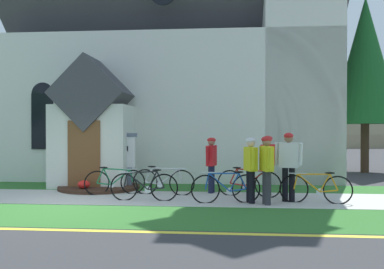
{
  "coord_description": "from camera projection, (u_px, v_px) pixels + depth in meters",
  "views": [
    {
      "loc": [
        4.01,
        -9.5,
        1.84
      ],
      "look_at": [
        2.91,
        2.83,
        1.68
      ],
      "focal_mm": 39.13,
      "sensor_mm": 36.0,
      "label": 1
    }
  ],
  "objects": [
    {
      "name": "grass_verge",
      "position": [
        124.0,
        216.0,
        8.83
      ],
      "size": [
        32.0,
        2.31,
        0.01
      ],
      "primitive_type": "cube",
      "color": "#2D6628",
      "rests_on": "ground"
    },
    {
      "name": "bicycle_orange",
      "position": [
        144.0,
        186.0,
        10.71
      ],
      "size": [
        1.76,
        0.08,
        0.83
      ],
      "color": "black",
      "rests_on": "ground"
    },
    {
      "name": "cyclist_in_green_jersey",
      "position": [
        288.0,
        161.0,
        10.55
      ],
      "size": [
        0.66,
        0.34,
        1.75
      ],
      "color": "black",
      "rests_on": "ground"
    },
    {
      "name": "flower_bed",
      "position": [
        99.0,
        187.0,
        12.83
      ],
      "size": [
        2.47,
        2.47,
        0.34
      ],
      "color": "#382319",
      "rests_on": "ground"
    },
    {
      "name": "ground",
      "position": [
        108.0,
        185.0,
        13.83
      ],
      "size": [
        140.0,
        140.0,
        0.0
      ],
      "primitive_type": "plane",
      "color": "#333335"
    },
    {
      "name": "distant_hill",
      "position": [
        260.0,
        141.0,
        64.36
      ],
      "size": [
        80.17,
        49.77,
        20.01
      ],
      "primitive_type": "ellipsoid",
      "color": "#847A5B",
      "rests_on": "ground"
    },
    {
      "name": "church_sign",
      "position": [
        102.0,
        152.0,
        13.11
      ],
      "size": [
        2.22,
        0.14,
        1.72
      ],
      "color": "slate",
      "rests_on": "ground"
    },
    {
      "name": "roadside_conifer",
      "position": [
        365.0,
        61.0,
        17.66
      ],
      "size": [
        2.82,
        2.82,
        7.45
      ],
      "color": "#3D2D1E",
      "rests_on": "ground"
    },
    {
      "name": "cyclist_in_white_jersey",
      "position": [
        267.0,
        165.0,
        10.12
      ],
      "size": [
        0.33,
        0.72,
        1.67
      ],
      "color": "#2D2D33",
      "rests_on": "ground"
    },
    {
      "name": "sidewalk_slab",
      "position": [
        146.0,
        198.0,
        11.15
      ],
      "size": [
        32.0,
        2.35,
        0.01
      ],
      "primitive_type": "cube",
      "color": "#B7B5AD",
      "rests_on": "ground"
    },
    {
      "name": "church_building",
      "position": [
        186.0,
        59.0,
        18.04
      ],
      "size": [
        12.5,
        10.63,
        13.99
      ],
      "color": "silver",
      "rests_on": "ground"
    },
    {
      "name": "cyclist_in_orange_jersey",
      "position": [
        268.0,
        161.0,
        11.43
      ],
      "size": [
        0.45,
        0.66,
        1.66
      ],
      "color": "#2D2D33",
      "rests_on": "ground"
    },
    {
      "name": "church_lawn",
      "position": [
        159.0,
        187.0,
        13.19
      ],
      "size": [
        24.0,
        1.74,
        0.01
      ],
      "primitive_type": "cube",
      "color": "#2D6628",
      "rests_on": "ground"
    },
    {
      "name": "bicycle_white",
      "position": [
        316.0,
        188.0,
        10.34
      ],
      "size": [
        1.76,
        0.25,
        0.8
      ],
      "color": "black",
      "rests_on": "ground"
    },
    {
      "name": "bicycle_silver",
      "position": [
        248.0,
        183.0,
        11.37
      ],
      "size": [
        1.72,
        0.5,
        0.82
      ],
      "color": "black",
      "rests_on": "ground"
    },
    {
      "name": "bicycle_black",
      "position": [
        115.0,
        182.0,
        11.75
      ],
      "size": [
        1.61,
        0.61,
        0.81
      ],
      "color": "black",
      "rests_on": "ground"
    },
    {
      "name": "bicycle_blue",
      "position": [
        163.0,
        181.0,
        11.68
      ],
      "size": [
        1.78,
        0.24,
        0.83
      ],
      "color": "black",
      "rests_on": "ground"
    },
    {
      "name": "cyclist_in_yellow_jersey",
      "position": [
        251.0,
        165.0,
        10.35
      ],
      "size": [
        0.34,
        0.69,
        1.63
      ],
      "color": "black",
      "rests_on": "ground"
    },
    {
      "name": "curb_paint_stripe",
      "position": [
        106.0,
        231.0,
        7.53
      ],
      "size": [
        28.0,
        0.16,
        0.01
      ],
      "primitive_type": "cube",
      "color": "yellow",
      "rests_on": "ground"
    },
    {
      "name": "cyclist_in_blue_jersey",
      "position": [
        211.0,
        161.0,
        11.98
      ],
      "size": [
        0.3,
        0.73,
        1.6
      ],
      "color": "#191E38",
      "rests_on": "ground"
    },
    {
      "name": "bicycle_yellow",
      "position": [
        226.0,
        188.0,
        10.38
      ],
      "size": [
        1.73,
        0.33,
        0.81
      ],
      "color": "black",
      "rests_on": "ground"
    }
  ]
}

